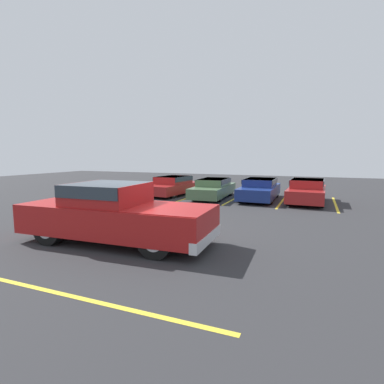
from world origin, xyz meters
name	(u,v)px	position (x,y,z in m)	size (l,w,h in m)	color
ground_plane	(140,236)	(0.00, 0.00, 0.00)	(60.00, 60.00, 0.00)	#2D2D30
stall_stripe_a	(155,194)	(-4.68, 9.27, 0.00)	(0.12, 5.33, 0.01)	yellow
stall_stripe_b	(193,196)	(-1.98, 9.27, 0.00)	(0.12, 5.33, 0.01)	yellow
stall_stripe_c	(235,198)	(0.72, 9.27, 0.00)	(0.12, 5.33, 0.01)	yellow
stall_stripe_d	(282,201)	(3.42, 9.27, 0.00)	(0.12, 5.33, 0.01)	yellow
stall_stripe_e	(335,204)	(6.12, 9.27, 0.00)	(0.12, 5.33, 0.01)	yellow
aisle_stripe_foreground	(21,284)	(-0.27, -3.97, 0.00)	(0.12, 8.95, 0.01)	yellow
pickup_truck	(117,213)	(-0.26, -0.81, 0.89)	(5.82, 2.35, 1.76)	#A51919
parked_sedan_a	(173,185)	(-3.37, 9.25, 0.64)	(2.25, 4.45, 1.21)	maroon
parked_sedan_b	(213,188)	(-0.57, 9.07, 0.62)	(1.96, 4.82, 1.15)	#4C6B47
parked_sedan_c	(260,189)	(2.14, 9.40, 0.65)	(1.86, 4.63, 1.22)	navy
parked_sedan_d	(307,190)	(4.69, 9.28, 0.68)	(1.95, 4.37, 1.27)	maroon
traffic_cone	(64,211)	(-4.56, 1.35, 0.27)	(0.44, 0.44, 0.58)	black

